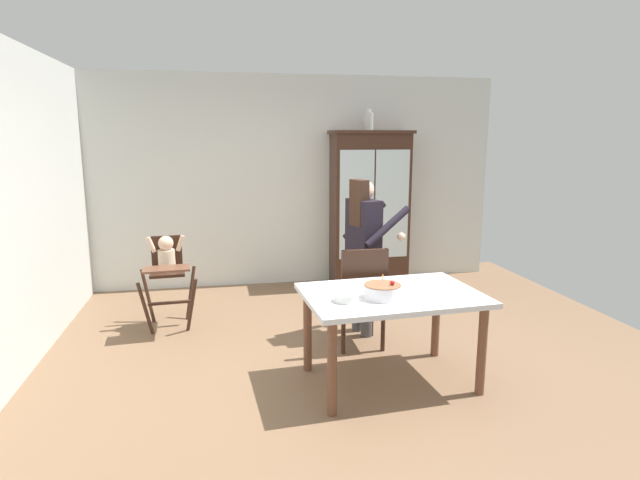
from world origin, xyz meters
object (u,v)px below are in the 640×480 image
at_px(ceramic_vase, 368,121).
at_px(adult_person, 364,238).
at_px(serving_bowl, 346,298).
at_px(china_cabinet, 369,208).
at_px(birthday_cake, 383,291).
at_px(dining_chair_far_side, 362,291).
at_px(high_chair_with_toddler, 167,265).
at_px(dining_table, 391,305).

relative_size(ceramic_vase, adult_person, 0.18).
distance_m(ceramic_vase, serving_bowl, 3.37).
bearing_deg(china_cabinet, adult_person, -108.15).
distance_m(birthday_cake, dining_chair_far_side, 0.83).
relative_size(adult_person, serving_bowl, 8.50).
height_order(china_cabinet, serving_bowl, china_cabinet).
relative_size(ceramic_vase, dining_chair_far_side, 0.28).
xyz_separation_m(adult_person, serving_bowl, (-0.47, -1.19, -0.20)).
xyz_separation_m(high_chair_with_toddler, dining_table, (1.83, -1.61, -0.01)).
xyz_separation_m(high_chair_with_toddler, adult_person, (1.90, -0.57, 0.31)).
relative_size(birthday_cake, dining_chair_far_side, 0.29).
bearing_deg(birthday_cake, high_chair_with_toddler, 134.68).
xyz_separation_m(china_cabinet, dining_table, (-0.64, -2.78, -0.37)).
height_order(ceramic_vase, high_chair_with_toddler, ceramic_vase).
bearing_deg(serving_bowl, ceramic_vase, 71.13).
relative_size(ceramic_vase, birthday_cake, 0.96).
height_order(high_chair_with_toddler, dining_table, high_chair_with_toddler).
relative_size(china_cabinet, dining_table, 1.43).
distance_m(adult_person, dining_chair_far_side, 0.57).
bearing_deg(adult_person, high_chair_with_toddler, 56.90).
bearing_deg(birthday_cake, adult_person, 80.90).
height_order(adult_person, dining_chair_far_side, adult_person).
distance_m(dining_table, birthday_cake, 0.23).
distance_m(china_cabinet, dining_chair_far_side, 2.26).
xyz_separation_m(high_chair_with_toddler, serving_bowl, (1.43, -1.75, 0.11)).
xyz_separation_m(serving_bowl, dining_chair_far_side, (0.35, 0.81, -0.21)).
bearing_deg(birthday_cake, dining_chair_far_side, 85.41).
distance_m(high_chair_with_toddler, birthday_cake, 2.44).
relative_size(birthday_cake, serving_bowl, 1.56).
relative_size(china_cabinet, high_chair_with_toddler, 2.11).
bearing_deg(ceramic_vase, dining_chair_far_side, -107.17).
distance_m(china_cabinet, birthday_cake, 3.00).
xyz_separation_m(china_cabinet, serving_bowl, (-1.04, -2.92, -0.24)).
bearing_deg(ceramic_vase, birthday_cake, -103.85).
height_order(dining_table, serving_bowl, serving_bowl).
bearing_deg(dining_table, china_cabinet, 77.02).
bearing_deg(birthday_cake, serving_bowl, -176.27).
xyz_separation_m(ceramic_vase, serving_bowl, (-1.00, -2.92, -1.35)).
bearing_deg(china_cabinet, high_chair_with_toddler, -154.72).
distance_m(high_chair_with_toddler, serving_bowl, 2.26).
bearing_deg(serving_bowl, birthday_cake, 3.73).
bearing_deg(high_chair_with_toddler, serving_bowl, -54.77).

